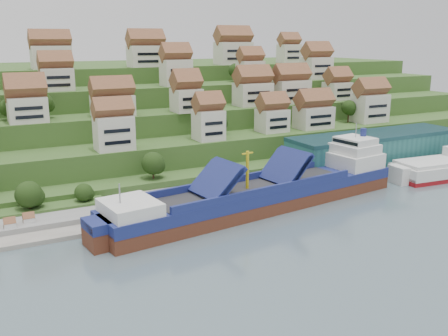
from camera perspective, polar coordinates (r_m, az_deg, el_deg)
ground at (r=125.70m, az=4.62°, el=-4.74°), size 300.00×300.00×0.00m
quay at (r=147.90m, az=8.17°, el=-1.43°), size 180.00×14.00×2.20m
pebble_beach at (r=119.88m, az=-23.24°, el=-6.65°), size 45.00×20.00×1.00m
hillside at (r=215.83m, az=-10.00°, el=6.13°), size 260.00×128.00×31.00m
hillside_village at (r=175.96m, az=-4.91°, el=9.07°), size 158.43×61.99×29.16m
hillside_trees at (r=156.29m, az=-7.86°, el=5.38°), size 136.92×62.94×31.06m
warehouse at (r=168.00m, az=16.81°, el=2.16°), size 60.00×15.00×10.00m
flagpole at (r=141.42m, az=8.80°, el=0.24°), size 1.28×0.16×8.00m
beach_huts at (r=118.09m, az=-24.24°, el=-6.24°), size 14.40×3.70×2.20m
cargo_ship at (r=126.48m, az=5.03°, el=-2.97°), size 83.80×23.46×18.43m
second_ship at (r=167.96m, az=23.93°, el=-0.02°), size 33.17×14.61×9.36m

